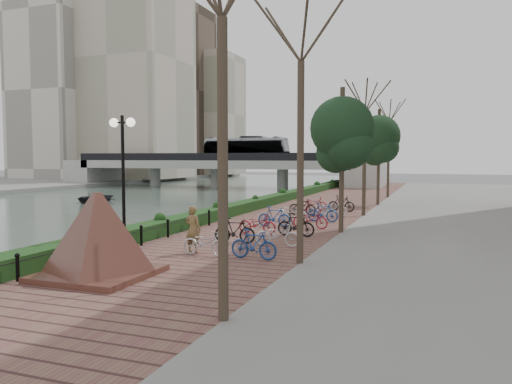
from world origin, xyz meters
The scene contains 14 objects.
ground centered at (0.00, 0.00, 0.00)m, with size 220.00×220.00×0.00m, color #59595B.
river_water centered at (-15.00, 25.00, 0.01)m, with size 30.00×130.00×0.02m, color #4B5E54.
promenade centered at (4.00, 17.50, 0.25)m, with size 8.00×75.00×0.50m, color brown.
hedge centered at (0.60, 20.00, 0.80)m, with size 1.10×56.00×0.60m, color #173B15.
chain_fence centered at (1.40, 2.00, 0.85)m, with size 0.10×14.10×0.70m.
granite_monument centered at (3.11, -1.76, 1.72)m, with size 4.21×4.21×2.40m.
lamppost centered at (1.57, 1.67, 4.01)m, with size 1.02×0.32×4.87m.
motorcycle centered at (2.61, -1.22, 0.95)m, with size 0.45×1.44×0.90m, color black, non-canonical shape.
pedestrian centered at (4.00, 2.31, 1.35)m, with size 0.62×0.41×1.70m, color brown.
bicycle_parking centered at (5.49, 9.76, 0.97)m, with size 2.40×17.32×1.00m.
street_trees centered at (8.00, 12.68, 3.69)m, with size 3.20×37.12×6.80m.
bridge centered at (-14.13, 45.00, 3.37)m, with size 36.00×10.77×6.50m.
boat centered at (-15.85, 21.87, 0.41)m, with size 2.70×3.79×0.78m, color black.
far_buildings centered at (-41.66, 65.91, 16.12)m, with size 35.00×38.00×38.00m.
Camera 1 is at (12.19, -13.32, 3.90)m, focal length 35.00 mm.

